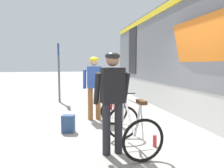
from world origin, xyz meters
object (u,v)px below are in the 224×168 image
at_px(backpack_on_platform, 68,124).
at_px(platform_sign_post, 59,63).
at_px(cyclist_near_in_dark, 112,94).
at_px(water_bottle_near_the_bikes, 155,141).
at_px(bicycle_far_red, 110,105).
at_px(cyclist_far_in_blue, 94,82).
at_px(bicycle_near_white, 132,128).

xyz_separation_m(backpack_on_platform, platform_sign_post, (-0.33, 3.90, 1.42)).
xyz_separation_m(cyclist_near_in_dark, backpack_on_platform, (-0.75, 1.29, -0.85)).
bearing_deg(water_bottle_near_the_bikes, bicycle_far_red, 101.74).
relative_size(cyclist_far_in_blue, platform_sign_post, 0.73).
bearing_deg(cyclist_far_in_blue, water_bottle_near_the_bikes, -68.00).
distance_m(bicycle_near_white, platform_sign_post, 5.44).
relative_size(cyclist_near_in_dark, bicycle_far_red, 1.63).
xyz_separation_m(cyclist_far_in_blue, backpack_on_platform, (-0.73, -0.96, -0.85)).
bearing_deg(cyclist_far_in_blue, platform_sign_post, 109.88).
xyz_separation_m(bicycle_near_white, platform_sign_post, (-1.46, 5.10, 1.22)).
height_order(backpack_on_platform, water_bottle_near_the_bikes, backpack_on_platform).
bearing_deg(cyclist_near_in_dark, bicycle_near_white, 13.49).
bearing_deg(cyclist_near_in_dark, cyclist_far_in_blue, 90.49).
relative_size(cyclist_near_in_dark, water_bottle_near_the_bikes, 7.91).
height_order(cyclist_near_in_dark, bicycle_near_white, cyclist_near_in_dark).
distance_m(cyclist_near_in_dark, water_bottle_near_the_bikes, 1.27).
relative_size(bicycle_near_white, bicycle_far_red, 1.02).
bearing_deg(cyclist_near_in_dark, platform_sign_post, 101.77).
bearing_deg(platform_sign_post, backpack_on_platform, -85.11).
distance_m(bicycle_far_red, backpack_on_platform, 1.47).
bearing_deg(backpack_on_platform, cyclist_far_in_blue, 68.84).
distance_m(bicycle_far_red, platform_sign_post, 3.60).
distance_m(water_bottle_near_the_bikes, platform_sign_post, 5.63).
bearing_deg(bicycle_near_white, water_bottle_near_the_bikes, 2.60).
relative_size(cyclist_far_in_blue, bicycle_far_red, 1.63).
relative_size(cyclist_near_in_dark, cyclist_far_in_blue, 1.00).
bearing_deg(bicycle_far_red, backpack_on_platform, -143.68).
height_order(cyclist_far_in_blue, bicycle_far_red, cyclist_far_in_blue).
bearing_deg(cyclist_far_in_blue, bicycle_far_red, -13.28).
bearing_deg(cyclist_far_in_blue, backpack_on_platform, -127.06).
height_order(bicycle_near_white, platform_sign_post, platform_sign_post).
bearing_deg(platform_sign_post, water_bottle_near_the_bikes, -69.22).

